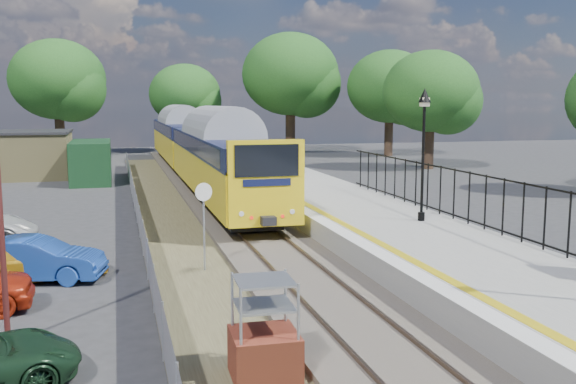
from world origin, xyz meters
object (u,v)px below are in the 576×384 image
object	(u,v)px
brick_plinth	(264,332)
speed_sign	(204,212)
train	(195,144)
car_yellow	(37,260)
car_blue	(34,259)
victorian_lamp_north	(424,123)

from	to	relation	value
brick_plinth	speed_sign	distance (m)	7.82
brick_plinth	speed_sign	bearing A→B (deg)	90.21
train	car_yellow	bearing A→B (deg)	-107.71
speed_sign	car_yellow	xyz separation A→B (m)	(-4.71, 0.48, -1.24)
car_yellow	brick_plinth	bearing A→B (deg)	-166.68
brick_plinth	car_blue	distance (m)	9.36
victorian_lamp_north	brick_plinth	distance (m)	12.65
victorian_lamp_north	speed_sign	bearing A→B (deg)	-168.43
victorian_lamp_north	car_blue	world-z (taller)	victorian_lamp_north
brick_plinth	speed_sign	size ratio (longest dim) A/B	0.71
brick_plinth	car_blue	bearing A→B (deg)	120.71
car_blue	car_yellow	world-z (taller)	car_blue
brick_plinth	car_yellow	bearing A→B (deg)	119.86
brick_plinth	car_yellow	distance (m)	9.53
brick_plinth	speed_sign	xyz separation A→B (m)	(-0.03, 7.77, 0.89)
victorian_lamp_north	car_blue	bearing A→B (deg)	-173.97
victorian_lamp_north	car_yellow	size ratio (longest dim) A/B	1.17
brick_plinth	car_yellow	xyz separation A→B (m)	(-4.74, 8.26, -0.35)
speed_sign	train	bearing A→B (deg)	65.37
victorian_lamp_north	speed_sign	xyz separation A→B (m)	(-7.83, -1.60, -2.49)
car_yellow	victorian_lamp_north	bearing A→B (deg)	-101.45
speed_sign	car_blue	world-z (taller)	speed_sign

